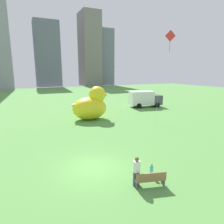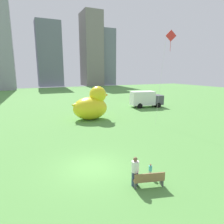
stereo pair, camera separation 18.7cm
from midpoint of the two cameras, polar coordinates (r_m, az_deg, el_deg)
name	(u,v)px [view 1 (the left image)]	position (r m, az deg, el deg)	size (l,w,h in m)	color
ground_plane	(93,168)	(13.71, -6.06, -15.80)	(140.00, 140.00, 0.00)	#569345
park_bench	(150,179)	(11.65, 10.64, -18.63)	(1.78, 0.89, 0.90)	olive
person_adult	(136,170)	(11.46, 6.65, -16.36)	(0.42, 0.42, 1.71)	#38476B
person_child	(151,170)	(12.61, 10.97, -16.14)	(0.21, 0.21, 0.86)	silver
giant_inflatable_duck	(91,105)	(26.25, -6.36, 1.91)	(5.32, 3.41, 4.41)	yellow
box_truck	(145,99)	(35.73, 9.34, 3.73)	(6.02, 3.45, 2.85)	white
city_skyline	(38,48)	(85.48, -20.66, 17.05)	(63.35, 17.02, 34.41)	gray
kite_red	(169,40)	(24.59, 16.14, 19.51)	(1.94, 1.55, 10.90)	silver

